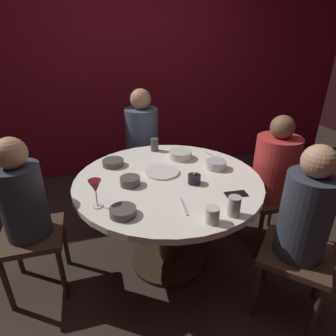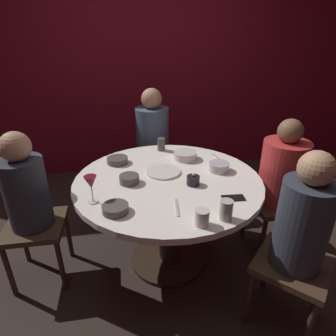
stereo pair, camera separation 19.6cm
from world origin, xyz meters
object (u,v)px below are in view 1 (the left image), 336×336
bowl_rice_portion (130,181)px  candle_holder (194,179)px  seated_diner_back (142,136)px  cup_by_right_diner (234,206)px  cell_phone (236,194)px  cup_near_candle (154,145)px  bowl_serving_large (216,164)px  cup_by_left_diner (212,215)px  bowl_small_white (113,163)px  dining_table (168,197)px  seated_diner_front_right (305,219)px  bowl_salad_center (123,212)px  bowl_sauce_side (181,155)px  dinner_plate (162,172)px  seated_diner_left (23,203)px  wine_glass (95,188)px  seated_diner_right (275,169)px

bowl_rice_portion → candle_holder: bearing=-12.7°
seated_diner_back → candle_holder: bearing=8.1°
cup_by_right_diner → cell_phone: bearing=57.8°
seated_diner_back → cup_by_right_diner: seated_diner_back is taller
cup_near_candle → candle_holder: bearing=-79.4°
cup_by_right_diner → bowl_rice_portion: bearing=135.0°
bowl_serving_large → cup_by_left_diner: cup_by_left_diner is taller
bowl_small_white → bowl_rice_portion: (0.08, -0.35, 0.00)m
dining_table → seated_diner_back: bearing=90.0°
seated_diner_front_right → bowl_small_white: 1.38m
bowl_salad_center → bowl_sauce_side: bearing=50.3°
bowl_rice_portion → cup_by_right_diner: cup_by_right_diner is taller
candle_holder → bowl_small_white: bearing=138.8°
bowl_sauce_side → seated_diner_back: bearing=107.0°
candle_holder → bowl_salad_center: 0.57m
candle_holder → bowl_serving_large: (0.24, 0.18, -0.00)m
bowl_salad_center → dining_table: bearing=44.8°
dining_table → dinner_plate: size_ratio=5.21×
seated_diner_left → cup_near_candle: (0.98, 0.54, 0.10)m
candle_holder → bowl_serving_large: 0.30m
seated_diner_left → cup_by_left_diner: (1.04, -0.56, 0.09)m
dining_table → wine_glass: bearing=-154.9°
candle_holder → cell_phone: size_ratio=0.63×
wine_glass → bowl_rice_portion: bearing=42.7°
candle_holder → cell_phone: (0.20, -0.22, -0.03)m
seated_diner_front_right → dining_table: bearing=0.0°
wine_glass → dinner_plate: (0.48, 0.33, -0.12)m
seated_diner_back → dining_table: bearing=0.0°
cup_by_left_diner → cup_by_right_diner: bearing=11.8°
wine_glass → cup_by_left_diner: wine_glass is taller
dining_table → seated_diner_left: (-0.95, 0.00, 0.11)m
seated_diner_front_right → candle_holder: size_ratio=13.17×
seated_diner_front_right → bowl_small_white: bearing=0.9°
cell_phone → cup_by_right_diner: size_ratio=1.21×
seated_diner_right → cell_phone: bearing=32.5°
seated_diner_right → bowl_small_white: size_ratio=6.95×
dining_table → dinner_plate: (-0.02, 0.09, 0.16)m
candle_holder → dinner_plate: bearing=128.8°
dining_table → cup_by_left_diner: size_ratio=14.54×
wine_glass → seated_diner_left: bearing=152.6°
bowl_salad_center → wine_glass: bearing=136.1°
wine_glass → bowl_small_white: wine_glass is taller
seated_diner_left → candle_holder: seated_diner_left is taller
seated_diner_front_right → cell_phone: 0.41m
wine_glass → cup_by_right_diner: wine_glass is taller
bowl_rice_portion → cup_near_candle: size_ratio=1.23×
wine_glass → cup_by_left_diner: size_ratio=1.93×
dining_table → seated_diner_back: size_ratio=1.09×
candle_holder → dining_table: bearing=141.9°
wine_glass → seated_diner_front_right: bearing=-19.5°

